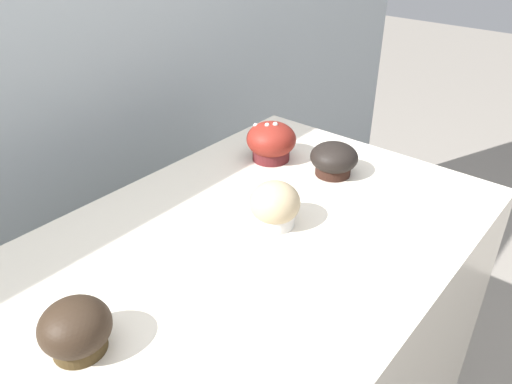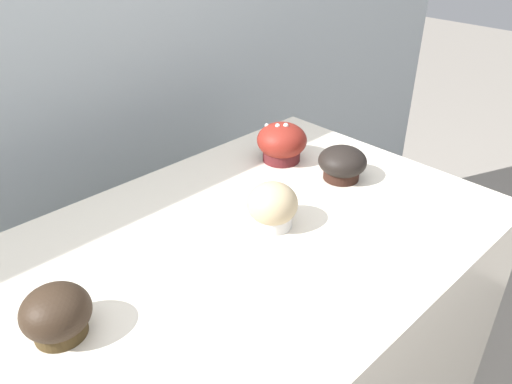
# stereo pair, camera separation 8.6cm
# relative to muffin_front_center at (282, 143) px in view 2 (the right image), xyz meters

# --- Properties ---
(wall_back) EXTENTS (3.20, 0.10, 1.80)m
(wall_back) POSITION_rel_muffin_front_center_xyz_m (-0.29, 0.44, -0.02)
(wall_back) COLOR #A8B2B7
(wall_back) RESTS_ON ground
(muffin_front_center) EXTENTS (0.11, 0.11, 0.09)m
(muffin_front_center) POSITION_rel_muffin_front_center_xyz_m (0.00, 0.00, 0.00)
(muffin_front_center) COLOR #531B1D
(muffin_front_center) RESTS_ON display_counter
(muffin_back_left) EXTENTS (0.10, 0.10, 0.08)m
(muffin_back_left) POSITION_rel_muffin_front_center_xyz_m (-0.61, -0.15, -0.01)
(muffin_back_left) COLOR #43321A
(muffin_back_left) RESTS_ON display_counter
(muffin_back_right) EXTENTS (0.09, 0.09, 0.09)m
(muffin_back_right) POSITION_rel_muffin_front_center_xyz_m (-0.21, -0.17, -0.00)
(muffin_back_right) COLOR silver
(muffin_back_right) RESTS_ON display_counter
(muffin_front_left) EXTENTS (0.10, 0.10, 0.07)m
(muffin_front_left) POSITION_rel_muffin_front_center_xyz_m (0.03, -0.15, -0.01)
(muffin_front_left) COLOR black
(muffin_front_left) RESTS_ON display_counter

